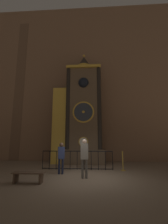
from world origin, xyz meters
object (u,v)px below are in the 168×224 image
Objects in this scene: clock_tower at (80,114)px; visitor_far at (84,154)px; visitor_near at (61,155)px; stanchion_post at (123,164)px; visitor_bench at (29,175)px.

clock_tower reaches higher than visitor_far.
visitor_near reaches higher than stanchion_post.
clock_tower reaches higher than stanchion_post.
visitor_bench is at bearing -139.86° from visitor_near.
visitor_bench is (-4.43, -2.83, -0.04)m from stanchion_post.
visitor_near is at bearing -100.06° from clock_tower.
visitor_near is at bearing 152.90° from visitor_far.
clock_tower is 5.60× the size of visitor_near.
visitor_bench is at bearing -154.06° from visitor_far.
visitor_near is at bearing 59.84° from visitor_bench.
visitor_far is at bearing -50.36° from visitor_near.
visitor_far is 2.95m from stanchion_post.
stanchion_post is (3.44, 1.12, -0.62)m from visitor_near.
visitor_far is 1.66× the size of stanchion_post.
visitor_far is (0.65, -4.38, -2.74)m from clock_tower.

